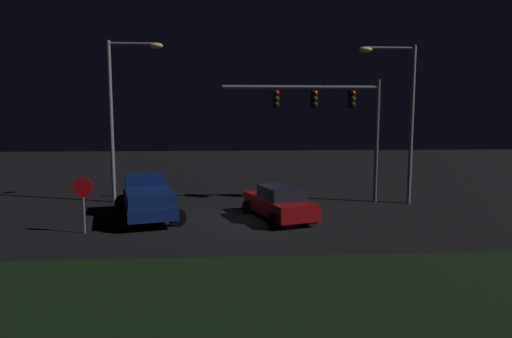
# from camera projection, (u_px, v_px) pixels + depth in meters

# --- Properties ---
(ground_plane) EXTENTS (80.00, 80.00, 0.00)m
(ground_plane) POSITION_uv_depth(u_px,v_px,m) (252.00, 218.00, 20.14)
(ground_plane) COLOR black
(grass_median) EXTENTS (26.12, 7.64, 0.10)m
(grass_median) POSITION_uv_depth(u_px,v_px,m) (273.00, 309.00, 10.44)
(grass_median) COLOR black
(grass_median) RESTS_ON ground_plane
(pickup_truck) EXTENTS (3.79, 5.73, 1.80)m
(pickup_truck) POSITION_uv_depth(u_px,v_px,m) (147.00, 196.00, 20.09)
(pickup_truck) COLOR navy
(pickup_truck) RESTS_ON ground_plane
(car_sedan) EXTENTS (3.31, 4.74, 1.51)m
(car_sedan) POSITION_uv_depth(u_px,v_px,m) (280.00, 203.00, 19.84)
(car_sedan) COLOR maroon
(car_sedan) RESTS_ON ground_plane
(traffic_signal_gantry) EXTENTS (8.32, 0.56, 6.50)m
(traffic_signal_gantry) POSITION_uv_depth(u_px,v_px,m) (332.00, 110.00, 23.21)
(traffic_signal_gantry) COLOR slate
(traffic_signal_gantry) RESTS_ON ground_plane
(street_lamp_left) EXTENTS (2.91, 0.44, 8.51)m
(street_lamp_left) POSITION_uv_depth(u_px,v_px,m) (122.00, 102.00, 23.34)
(street_lamp_left) COLOR slate
(street_lamp_left) RESTS_ON ground_plane
(street_lamp_right) EXTENTS (3.00, 0.44, 8.20)m
(street_lamp_right) POSITION_uv_depth(u_px,v_px,m) (401.00, 105.00, 22.85)
(street_lamp_right) COLOR slate
(street_lamp_right) RESTS_ON ground_plane
(stop_sign) EXTENTS (0.76, 0.08, 2.23)m
(stop_sign) POSITION_uv_depth(u_px,v_px,m) (83.00, 194.00, 17.25)
(stop_sign) COLOR slate
(stop_sign) RESTS_ON ground_plane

